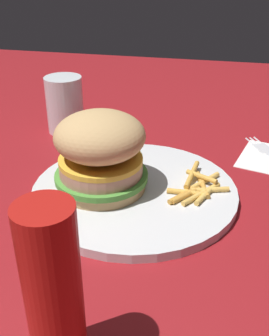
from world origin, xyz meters
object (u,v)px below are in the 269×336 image
object	(u,v)px
plate	(134,191)
ketchup_bottle	(53,291)
drink_glass	(65,107)
sandwich	(100,152)
fries_pile	(197,187)

from	to	relation	value
plate	ketchup_bottle	world-z (taller)	ketchup_bottle
plate	drink_glass	world-z (taller)	drink_glass
plate	ketchup_bottle	bearing A→B (deg)	178.96
drink_glass	sandwich	bearing A→B (deg)	-147.59
sandwich	drink_glass	size ratio (longest dim) A/B	1.25
fries_pile	ketchup_bottle	distance (m)	0.29
plate	sandwich	bearing A→B (deg)	100.27
fries_pile	ketchup_bottle	xyz separation A→B (m)	(-0.27, 0.09, 0.06)
drink_glass	ketchup_bottle	distance (m)	0.48
sandwich	drink_glass	bearing A→B (deg)	32.41
plate	fries_pile	bearing A→B (deg)	-82.87
sandwich	ketchup_bottle	size ratio (longest dim) A/B	0.83
fries_pile	drink_glass	bearing A→B (deg)	54.52
drink_glass	plate	bearing A→B (deg)	-138.32
fries_pile	ketchup_bottle	world-z (taller)	ketchup_bottle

